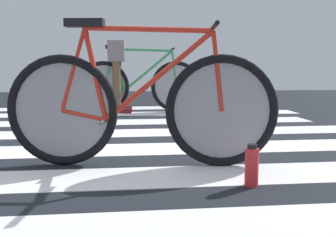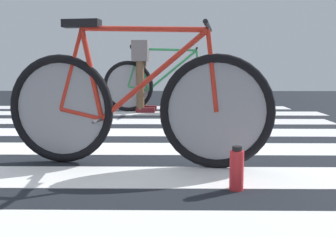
# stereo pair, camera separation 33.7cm
# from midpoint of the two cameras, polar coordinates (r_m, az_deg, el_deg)

# --- Properties ---
(ground) EXTENTS (18.00, 14.00, 0.02)m
(ground) POSITION_cam_midpoint_polar(r_m,az_deg,el_deg) (3.24, -8.64, -3.93)
(ground) COLOR black
(crosswalk_markings) EXTENTS (5.47, 6.50, 0.00)m
(crosswalk_markings) POSITION_cam_midpoint_polar(r_m,az_deg,el_deg) (3.06, -9.27, -4.42)
(crosswalk_markings) COLOR silver
(crosswalk_markings) RESTS_ON ground
(bicycle_1_of_2) EXTENTS (1.73, 0.53, 0.93)m
(bicycle_1_of_2) POSITION_cam_midpoint_polar(r_m,az_deg,el_deg) (2.47, -0.91, 1.82)
(bicycle_1_of_2) COLOR black
(bicycle_1_of_2) RESTS_ON ground
(bicycle_2_of_2) EXTENTS (1.74, 0.52, 0.93)m
(bicycle_2_of_2) POSITION_cam_midpoint_polar(r_m,az_deg,el_deg) (5.46, 1.14, 5.04)
(bicycle_2_of_2) COLOR black
(bicycle_2_of_2) RESTS_ON ground
(cyclist_2_of_2) EXTENTS (0.33, 0.42, 0.99)m
(cyclist_2_of_2) POSITION_cam_midpoint_polar(r_m,az_deg,el_deg) (5.47, -2.13, 7.70)
(cyclist_2_of_2) COLOR brown
(cyclist_2_of_2) RESTS_ON ground
(water_bottle) EXTENTS (0.07, 0.07, 0.23)m
(water_bottle) POSITION_cam_midpoint_polar(r_m,az_deg,el_deg) (2.08, 14.67, -7.26)
(water_bottle) COLOR red
(water_bottle) RESTS_ON ground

